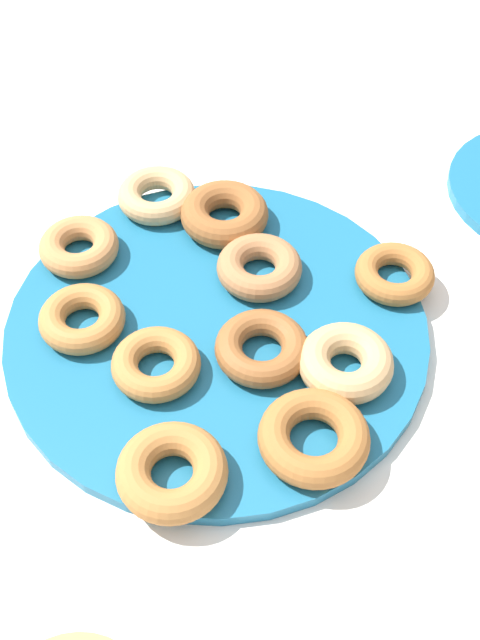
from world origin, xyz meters
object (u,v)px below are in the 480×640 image
(donut_2, at_px, (154,363))
(donut_6, at_px, (82,319))
(donut_plate, at_px, (217,328))
(donut_7, at_px, (264,346))
(donut_10, at_px, (157,195))
(donut_8, at_px, (79,247))
(donut_1, at_px, (259,267))
(donut_4, at_px, (395,274))
(donut_5, at_px, (314,437))
(donut_3, at_px, (224,214))
(donut_9, at_px, (346,363))
(donut_0, at_px, (172,472))

(donut_2, height_order, donut_6, same)
(donut_plate, xyz_separation_m, donut_6, (0.09, -0.09, 0.02))
(donut_6, bearing_deg, donut_plate, 134.78)
(donut_6, height_order, donut_7, same)
(donut_10, bearing_deg, donut_8, -0.55)
(donut_1, xyz_separation_m, donut_7, (0.07, 0.07, -0.00))
(donut_1, relative_size, donut_6, 1.04)
(donut_4, distance_m, donut_5, 0.21)
(donut_6, bearing_deg, donut_3, 179.75)
(donut_5, bearing_deg, donut_9, -160.36)
(donut_0, bearing_deg, donut_plate, -148.18)
(donut_0, bearing_deg, donut_4, 179.77)
(donut_2, distance_m, donut_4, 0.25)
(donut_1, relative_size, donut_5, 0.90)
(donut_3, bearing_deg, donut_1, 68.06)
(donut_0, distance_m, donut_9, 0.18)
(donut_4, distance_m, donut_8, 0.31)
(donut_2, distance_m, donut_3, 0.20)
(donut_plate, xyz_separation_m, donut_7, (-0.00, 0.06, 0.02))
(donut_1, bearing_deg, donut_5, 55.13)
(donut_2, relative_size, donut_6, 0.99)
(donut_6, bearing_deg, donut_8, -128.16)
(donut_2, relative_size, donut_4, 1.03)
(donut_4, bearing_deg, donut_0, -0.23)
(donut_3, height_order, donut_10, donut_3)
(donut_1, xyz_separation_m, donut_9, (0.04, 0.13, 0.00))
(donut_6, distance_m, donut_7, 0.17)
(donut_6, height_order, donut_9, donut_9)
(donut_1, distance_m, donut_6, 0.18)
(donut_8, bearing_deg, donut_7, 98.18)
(donut_5, relative_size, donut_8, 1.17)
(donut_9, bearing_deg, donut_10, -97.91)
(donut_plate, relative_size, donut_2, 4.98)
(donut_7, bearing_deg, donut_plate, -87.48)
(donut_4, xyz_separation_m, donut_5, (0.20, 0.06, 0.00))
(donut_7, bearing_deg, donut_8, -81.82)
(donut_plate, bearing_deg, donut_0, 31.82)
(donut_1, bearing_deg, donut_plate, 8.85)
(donut_5, bearing_deg, donut_6, -78.91)
(donut_1, height_order, donut_3, donut_3)
(donut_0, distance_m, donut_3, 0.30)
(donut_2, height_order, donut_5, donut_5)
(donut_3, bearing_deg, donut_9, 72.63)
(donut_6, height_order, donut_8, same)
(donut_3, xyz_separation_m, donut_10, (0.03, -0.07, -0.00))
(donut_2, relative_size, donut_7, 0.94)
(donut_0, height_order, donut_3, donut_3)
(donut_plate, distance_m, donut_10, 0.18)
(donut_3, relative_size, donut_9, 1.07)
(donut_0, xyz_separation_m, donut_4, (-0.30, 0.00, -0.00))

